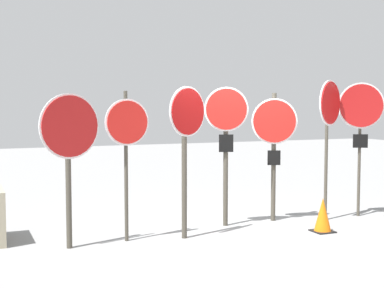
{
  "coord_description": "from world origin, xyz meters",
  "views": [
    {
      "loc": [
        -4.19,
        -8.05,
        2.11
      ],
      "look_at": [
        -0.75,
        0.0,
        1.49
      ],
      "focal_mm": 50.0,
      "sensor_mm": 36.0,
      "label": 1
    }
  ],
  "objects": [
    {
      "name": "stop_sign_5",
      "position": [
        1.96,
        -0.05,
        1.97
      ],
      "size": [
        0.75,
        0.41,
        2.59
      ],
      "rotation": [
        0.0,
        0.0,
        0.49
      ],
      "color": "#474238",
      "rests_on": "ground"
    },
    {
      "name": "stop_sign_4",
      "position": [
        0.99,
        0.28,
        1.59
      ],
      "size": [
        0.76,
        0.38,
        2.35
      ],
      "rotation": [
        0.0,
        0.0,
        -0.44
      ],
      "color": "#474238",
      "rests_on": "ground"
    },
    {
      "name": "stop_sign_3",
      "position": [
        -0.0,
        0.25,
        1.71
      ],
      "size": [
        0.73,
        0.3,
        2.44
      ],
      "rotation": [
        0.0,
        0.0,
        -0.36
      ],
      "color": "#474238",
      "rests_on": "ground"
    },
    {
      "name": "stop_sign_2",
      "position": [
        -0.98,
        -0.29,
        1.7
      ],
      "size": [
        0.73,
        0.35,
        2.42
      ],
      "rotation": [
        0.0,
        0.0,
        0.43
      ],
      "color": "#474238",
      "rests_on": "ground"
    },
    {
      "name": "ground_plane",
      "position": [
        0.0,
        0.0,
        0.0
      ],
      "size": [
        40.0,
        40.0,
        0.0
      ],
      "primitive_type": "plane",
      "color": "gray"
    },
    {
      "name": "stop_sign_6",
      "position": [
        2.72,
        -0.0,
        1.93
      ],
      "size": [
        0.79,
        0.41,
        2.56
      ],
      "rotation": [
        0.0,
        0.0,
        -0.46
      ],
      "color": "#474238",
      "rests_on": "ground"
    },
    {
      "name": "stop_sign_1",
      "position": [
        -1.89,
        -0.11,
        1.68
      ],
      "size": [
        0.72,
        0.15,
        2.34
      ],
      "rotation": [
        0.0,
        0.0,
        0.12
      ],
      "color": "#474238",
      "rests_on": "ground"
    },
    {
      "name": "traffic_cone_0",
      "position": [
        1.3,
        -0.77,
        0.28
      ],
      "size": [
        0.34,
        0.34,
        0.58
      ],
      "color": "black",
      "rests_on": "ground"
    },
    {
      "name": "stop_sign_0",
      "position": [
        -2.78,
        -0.19,
        1.63
      ],
      "size": [
        0.92,
        0.32,
        2.3
      ],
      "rotation": [
        0.0,
        0.0,
        0.31
      ],
      "color": "#474238",
      "rests_on": "ground"
    }
  ]
}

